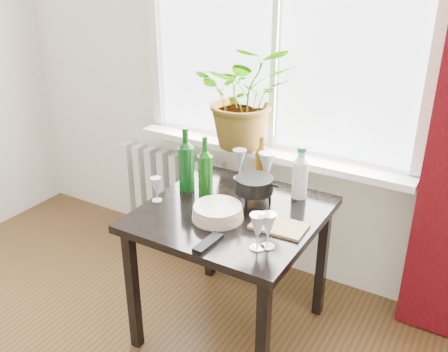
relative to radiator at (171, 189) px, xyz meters
The scene contains 18 objects.
window 1.43m from the radiator, ahead, with size 1.72×0.08×1.62m.
windowsill 0.87m from the radiator, ahead, with size 1.72×0.20×0.04m.
radiator is the anchor object (origin of this frame).
table 1.09m from the radiator, 36.54° to the right, with size 0.85×0.85×0.74m.
potted_plant 0.98m from the radiator, ahead, with size 0.55×0.47×0.61m, color #2F6A1C.
wine_bottle_left 0.93m from the radiator, 46.24° to the right, with size 0.08×0.08×0.35m, color #0B3B10, non-canonical shape.
wine_bottle_right 1.00m from the radiator, 40.47° to the right, with size 0.08×0.08×0.33m, color #0E460D, non-canonical shape.
bottle_amber 1.01m from the radiator, 18.44° to the right, with size 0.07×0.07×0.28m, color brown, non-canonical shape.
cleaning_bottle 1.23m from the radiator, 16.76° to the right, with size 0.08×0.08×0.28m, color silver, non-canonical shape.
wineglass_front_right 1.48m from the radiator, 38.11° to the right, with size 0.07×0.07×0.17m, color silver, non-canonical shape.
wineglass_far_right 1.49m from the radiator, 36.21° to the right, with size 0.07×0.07×0.17m, color silver, non-canonical shape.
wineglass_back_center 1.04m from the radiator, 19.56° to the right, with size 0.09×0.09×0.21m, color silver, non-canonical shape.
wineglass_back_left 0.88m from the radiator, 22.06° to the right, with size 0.08×0.08×0.18m, color #B5BCC3, non-canonical shape.
wineglass_front_left 0.97m from the radiator, 57.65° to the right, with size 0.06×0.06×0.13m, color silver, non-canonical shape.
plate_stack 1.18m from the radiator, 41.49° to the right, with size 0.25×0.25×0.07m, color beige.
fondue_pot 1.13m from the radiator, 29.52° to the right, with size 0.22×0.19×0.15m, color black, non-canonical shape.
tv_remote 1.37m from the radiator, 46.23° to the right, with size 0.05×0.17×0.02m, color black.
cutting_board 1.35m from the radiator, 30.64° to the right, with size 0.25×0.16×0.01m, color olive.
Camera 1 is at (1.17, -0.34, 1.93)m, focal length 40.00 mm.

